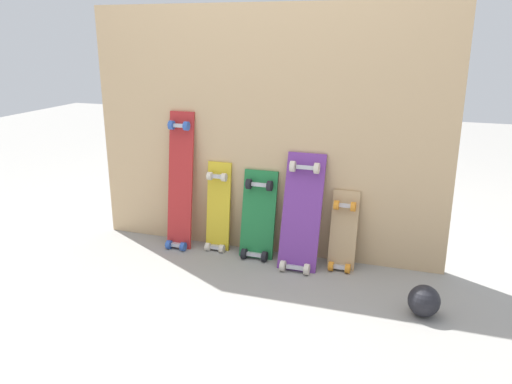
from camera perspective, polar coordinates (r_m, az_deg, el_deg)
name	(u,v)px	position (r m, az deg, el deg)	size (l,w,h in m)	color
ground_plane	(259,253)	(3.39, 0.38, -6.74)	(12.00, 12.00, 0.00)	gray
plywood_wall_panel	(263,134)	(3.22, 0.81, 6.44)	(2.28, 0.04, 1.55)	tan
skateboard_red	(180,186)	(3.41, -8.42, 0.66)	(0.17, 0.21, 0.96)	#B22626
skateboard_yellow	(218,212)	(3.38, -4.24, -2.19)	(0.16, 0.15, 0.65)	gold
skateboard_green	(258,220)	(3.26, 0.26, -3.08)	(0.22, 0.20, 0.61)	#1E7238
skateboard_purple	(301,217)	(3.12, 5.01, -2.82)	(0.24, 0.29, 0.75)	#6B338C
skateboard_natural	(343,236)	(3.16, 9.60, -4.84)	(0.16, 0.19, 0.54)	tan
rubber_ball	(424,301)	(2.79, 18.12, -11.38)	(0.16, 0.16, 0.16)	black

